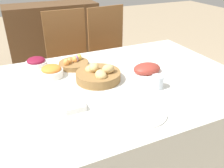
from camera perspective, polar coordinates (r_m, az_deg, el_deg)
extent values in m
plane|color=tan|center=(1.98, -0.62, -18.81)|extent=(12.00, 12.00, 0.00)
cube|color=silver|center=(1.73, -0.68, -10.52)|extent=(1.80, 1.17, 0.73)
cylinder|color=brown|center=(2.40, -0.67, -2.30)|extent=(0.03, 0.03, 0.46)
cylinder|color=brown|center=(2.59, 6.76, -0.03)|extent=(0.03, 0.03, 0.46)
cylinder|color=brown|center=(2.70, -4.85, 1.30)|extent=(0.03, 0.03, 0.46)
cylinder|color=brown|center=(2.87, 2.09, 3.12)|extent=(0.03, 0.03, 0.46)
cube|color=brown|center=(2.53, 0.87, 5.46)|extent=(0.46, 0.46, 0.02)
cube|color=brown|center=(2.60, -1.48, 12.50)|extent=(0.42, 0.06, 0.53)
cylinder|color=brown|center=(2.29, -12.03, -4.62)|extent=(0.03, 0.03, 0.46)
cylinder|color=brown|center=(2.38, -3.01, -2.52)|extent=(0.03, 0.03, 0.46)
cylinder|color=brown|center=(2.62, -14.20, -0.40)|extent=(0.03, 0.03, 0.46)
cylinder|color=brown|center=(2.70, -6.21, 1.29)|extent=(0.03, 0.03, 0.46)
cube|color=brown|center=(2.38, -9.29, 3.59)|extent=(0.43, 0.43, 0.02)
cube|color=brown|center=(2.47, -11.20, 11.11)|extent=(0.42, 0.02, 0.53)
cube|color=brown|center=(3.36, -13.73, 10.41)|extent=(1.16, 0.44, 0.93)
cylinder|color=olive|center=(1.55, -3.32, 1.94)|extent=(0.29, 0.29, 0.06)
ellipsoid|color=tan|center=(1.57, -5.30, 3.47)|extent=(0.08, 0.08, 0.05)
ellipsoid|color=tan|center=(1.47, -2.63, 1.97)|extent=(0.10, 0.10, 0.06)
ellipsoid|color=tan|center=(1.49, -2.77, 2.37)|extent=(0.08, 0.06, 0.06)
ellipsoid|color=tan|center=(1.55, -4.40, 4.02)|extent=(0.09, 0.10, 0.06)
ellipsoid|color=tan|center=(1.52, -0.90, 3.66)|extent=(0.09, 0.08, 0.06)
cylinder|color=olive|center=(1.78, -9.16, 4.71)|extent=(0.22, 0.22, 0.03)
ellipsoid|color=#B27AD1|center=(1.78, -8.71, 5.96)|extent=(0.04, 0.04, 0.05)
ellipsoid|color=#F29E4C|center=(1.75, -10.19, 5.42)|extent=(0.04, 0.04, 0.04)
ellipsoid|color=#F29E4C|center=(1.73, -10.94, 5.12)|extent=(0.04, 0.04, 0.05)
ellipsoid|color=pink|center=(1.79, -8.70, 6.18)|extent=(0.04, 0.04, 0.05)
ellipsoid|color=#F29E4C|center=(1.78, -8.97, 5.96)|extent=(0.04, 0.04, 0.05)
ellipsoid|color=#F4D151|center=(1.80, -7.94, 6.41)|extent=(0.04, 0.04, 0.05)
ellipsoid|color=#F29E4C|center=(1.77, -8.88, 5.80)|extent=(0.04, 0.04, 0.05)
ellipsoid|color=white|center=(1.68, 8.34, 2.84)|extent=(0.30, 0.21, 0.01)
ellipsoid|color=#97352A|center=(1.67, 8.40, 3.64)|extent=(0.20, 0.15, 0.08)
cylinder|color=white|center=(1.80, -17.66, 4.37)|extent=(0.15, 0.15, 0.06)
ellipsoid|color=maroon|center=(1.78, -17.83, 5.42)|extent=(0.13, 0.13, 0.05)
cylinder|color=white|center=(1.65, -14.29, 2.55)|extent=(0.16, 0.16, 0.05)
ellipsoid|color=orange|center=(1.64, -14.43, 3.58)|extent=(0.13, 0.13, 0.05)
cylinder|color=white|center=(1.25, 6.96, -6.78)|extent=(0.27, 0.27, 0.01)
cube|color=silver|center=(1.19, 0.21, -8.79)|extent=(0.02, 0.18, 0.00)
cube|color=silver|center=(1.33, 12.93, -5.09)|extent=(0.02, 0.18, 0.00)
cube|color=silver|center=(1.34, 13.96, -4.77)|extent=(0.02, 0.18, 0.00)
cylinder|color=silver|center=(1.48, 10.88, 0.47)|extent=(0.08, 0.08, 0.08)
cube|color=white|center=(1.27, -8.99, -5.69)|extent=(0.11, 0.07, 0.03)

